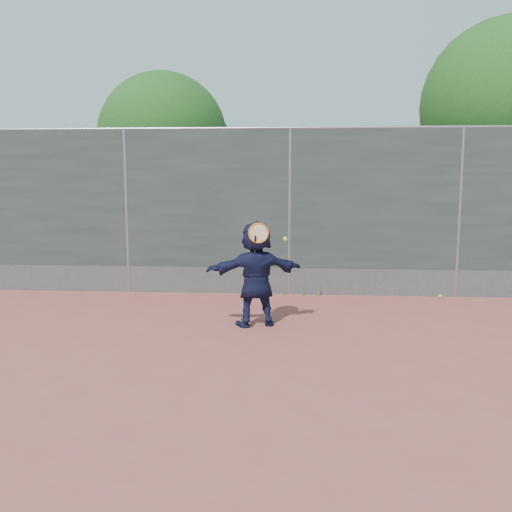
{
  "coord_description": "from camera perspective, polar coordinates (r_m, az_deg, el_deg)",
  "views": [
    {
      "loc": [
        0.14,
        -6.8,
        2.21
      ],
      "look_at": [
        -0.45,
        1.3,
        1.03
      ],
      "focal_mm": 40.0,
      "sensor_mm": 36.0,
      "label": 1
    }
  ],
  "objects": [
    {
      "name": "swing_action",
      "position": [
        7.96,
        0.5,
        2.13
      ],
      "size": [
        0.55,
        0.13,
        0.51
      ],
      "color": "orange",
      "rests_on": "ground"
    },
    {
      "name": "ball_ground",
      "position": [
        10.69,
        17.94,
        -3.86
      ],
      "size": [
        0.07,
        0.07,
        0.07
      ],
      "primitive_type": "sphere",
      "color": "#B5D12E",
      "rests_on": "ground"
    },
    {
      "name": "weed_clump",
      "position": [
        10.39,
        4.93,
        -3.25
      ],
      "size": [
        0.68,
        0.07,
        0.3
      ],
      "color": "#387226",
      "rests_on": "ground"
    },
    {
      "name": "fence",
      "position": [
        10.32,
        3.38,
        4.8
      ],
      "size": [
        20.0,
        0.06,
        3.03
      ],
      "color": "#38423D",
      "rests_on": "ground"
    },
    {
      "name": "ground",
      "position": [
        7.15,
        2.86,
        -9.72
      ],
      "size": [
        80.0,
        80.0,
        0.0
      ],
      "primitive_type": "plane",
      "color": "#9E4C42",
      "rests_on": "ground"
    },
    {
      "name": "player",
      "position": [
        8.25,
        0.0,
        -1.76
      ],
      "size": [
        1.5,
        0.88,
        1.54
      ],
      "primitive_type": "imported",
      "rotation": [
        0.0,
        0.0,
        3.46
      ],
      "color": "#16193C",
      "rests_on": "ground"
    },
    {
      "name": "tree_left",
      "position": [
        13.7,
        -8.61,
        11.27
      ],
      "size": [
        3.15,
        3.0,
        4.53
      ],
      "color": "#382314",
      "rests_on": "ground"
    }
  ]
}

